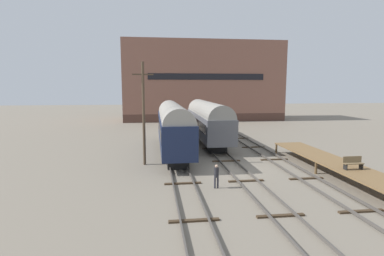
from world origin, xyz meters
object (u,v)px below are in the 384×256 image
Objects in this scene: train_car_grey at (208,119)px; person_worker at (216,174)px; train_car_navy at (173,125)px; utility_pole at (144,112)px; bench at (353,162)px.

person_worker is (-2.44, -17.13, -1.87)m from train_car_grey.
utility_pole is at bearing -122.47° from train_car_navy.
person_worker is 0.18× the size of utility_pole.
bench is at bearing -1.11° from person_worker.
train_car_navy is at bearing -128.77° from train_car_grey.
person_worker is at bearing -79.28° from train_car_navy.
bench is at bearing -44.30° from train_car_navy.
train_car_navy is 10.16× the size of person_worker.
person_worker is at bearing 178.89° from bench.
train_car_grey is 7.34m from train_car_navy.
bench is at bearing -25.90° from utility_pole.
train_car_navy is at bearing 135.70° from bench.
train_car_navy is 11.85× the size of bench.
person_worker is at bearing -98.09° from train_car_grey.
train_car_navy is 11.78m from person_worker.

